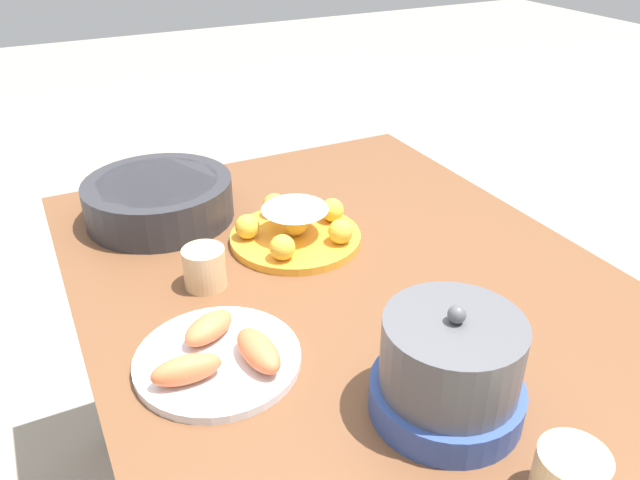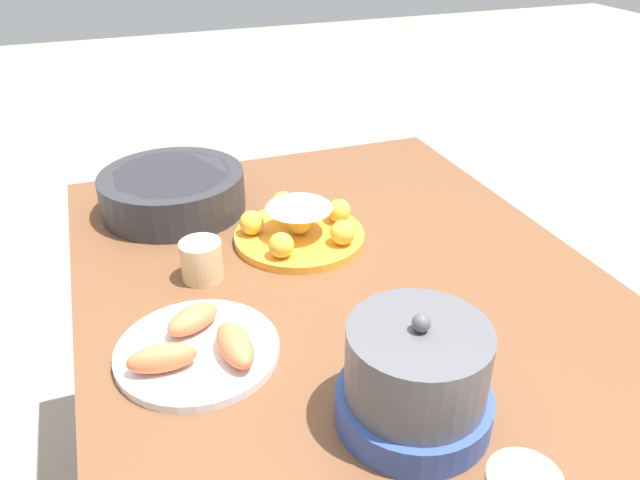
# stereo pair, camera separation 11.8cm
# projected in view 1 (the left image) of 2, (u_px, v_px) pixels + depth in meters

# --- Properties ---
(dining_table) EXTENTS (1.21, 0.94, 0.75)m
(dining_table) POSITION_uv_depth(u_px,v_px,m) (346.00, 321.00, 1.20)
(dining_table) COLOR brown
(dining_table) RESTS_ON ground_plane
(cake_plate) EXTENTS (0.26, 0.26, 0.08)m
(cake_plate) POSITION_uv_depth(u_px,v_px,m) (295.00, 229.00, 1.25)
(cake_plate) COLOR gold
(cake_plate) RESTS_ON dining_table
(serving_bowl) EXTENTS (0.31, 0.31, 0.09)m
(serving_bowl) POSITION_uv_depth(u_px,v_px,m) (159.00, 198.00, 1.33)
(serving_bowl) COLOR #2D2D33
(serving_bowl) RESTS_ON dining_table
(seafood_platter) EXTENTS (0.25, 0.25, 0.06)m
(seafood_platter) POSITION_uv_depth(u_px,v_px,m) (219.00, 355.00, 0.93)
(seafood_platter) COLOR silver
(seafood_platter) RESTS_ON dining_table
(cup_near) EXTENTS (0.08, 0.08, 0.08)m
(cup_near) POSITION_uv_depth(u_px,v_px,m) (569.00, 478.00, 0.71)
(cup_near) COLOR #DBB27F
(cup_near) RESTS_ON dining_table
(cup_far) EXTENTS (0.08, 0.08, 0.07)m
(cup_far) POSITION_uv_depth(u_px,v_px,m) (205.00, 267.00, 1.11)
(cup_far) COLOR #DBB27F
(cup_far) RESTS_ON dining_table
(warming_pot) EXTENTS (0.21, 0.21, 0.17)m
(warming_pot) POSITION_uv_depth(u_px,v_px,m) (449.00, 370.00, 0.82)
(warming_pot) COLOR #334C99
(warming_pot) RESTS_ON dining_table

